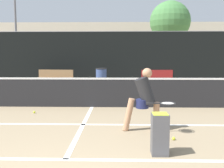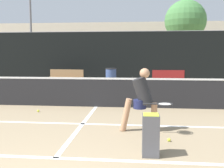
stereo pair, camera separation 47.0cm
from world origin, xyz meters
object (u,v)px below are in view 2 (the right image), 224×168
parked_car (165,72)px  trash_bin (111,78)px  ball_hopper (151,134)px  courtside_bench (66,77)px  player_practicing (142,97)px

parked_car → trash_bin: bearing=-131.4°
ball_hopper → parked_car: bearing=83.3°
ball_hopper → courtside_bench: size_ratio=0.37×
player_practicing → ball_hopper: (0.13, -1.39, -0.38)m
trash_bin → ball_hopper: bearing=-80.0°
trash_bin → parked_car: 4.65m
trash_bin → parked_car: parked_car is taller
ball_hopper → player_practicing: bearing=95.2°
player_practicing → ball_hopper: player_practicing is taller
ball_hopper → trash_bin: (-1.60, 9.06, 0.11)m
trash_bin → parked_car: size_ratio=0.23×
ball_hopper → trash_bin: 9.21m
player_practicing → courtside_bench: player_practicing is taller
courtside_bench → ball_hopper: bearing=-60.9°
player_practicing → trash_bin: 7.82m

